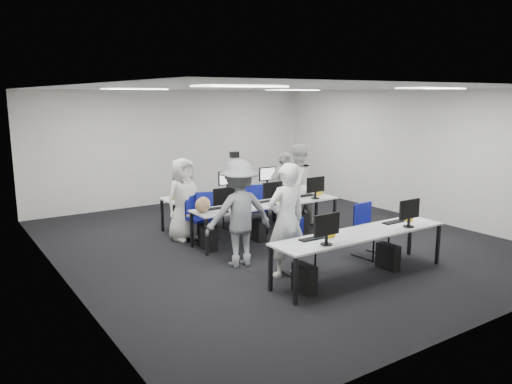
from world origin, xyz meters
TOP-DOWN VIEW (x-y plane):
  - room at (0.00, 0.00)m, footprint 9.00×9.02m
  - ceiling_panels at (0.00, 0.00)m, footprint 5.20×4.60m
  - desk_front at (0.00, -2.40)m, footprint 3.20×0.70m
  - desk_mid at (0.00, 0.20)m, footprint 3.20×0.70m
  - desk_back at (0.00, 1.60)m, footprint 3.20×0.70m
  - equipment_front at (-0.19, -2.42)m, footprint 2.51×0.41m
  - equipment_mid at (-0.19, 0.18)m, footprint 2.91×0.41m
  - equipment_back at (0.19, 1.62)m, footprint 2.91×0.41m
  - chair_0 at (-0.74, -1.72)m, footprint 0.48×0.52m
  - chair_1 at (0.89, -1.76)m, footprint 0.51×0.55m
  - chair_2 at (-1.24, 0.74)m, footprint 0.51×0.54m
  - chair_3 at (0.05, 0.76)m, footprint 0.63×0.66m
  - chair_4 at (1.05, 0.79)m, footprint 0.46×0.49m
  - chair_5 at (-1.01, 0.98)m, footprint 0.59×0.62m
  - chair_6 at (-0.12, 1.15)m, footprint 0.58×0.61m
  - chair_7 at (1.15, 1.11)m, footprint 0.51×0.53m
  - handbag at (-1.45, 0.21)m, footprint 0.42×0.36m
  - student_0 at (-0.96, -1.71)m, footprint 0.70×0.48m
  - student_1 at (1.16, 0.71)m, footprint 0.94×0.76m
  - student_2 at (-1.42, 1.09)m, footprint 0.91×0.70m
  - student_3 at (1.07, 1.10)m, footprint 1.00×0.55m
  - photographer at (-1.32, -0.86)m, footprint 1.26×0.84m
  - dslr_camera at (-1.30, -0.68)m, footprint 0.16×0.20m

SIDE VIEW (x-z plane):
  - chair_7 at x=1.15m, z-range -0.15..0.68m
  - chair_4 at x=1.05m, z-range -0.16..0.70m
  - chair_0 at x=-0.74m, z-range -0.16..0.72m
  - chair_6 at x=-0.12m, z-range -0.17..0.75m
  - chair_2 at x=-1.24m, z-range -0.17..0.76m
  - chair_1 at x=0.89m, z-range -0.18..0.78m
  - chair_3 at x=0.05m, z-range -0.18..0.80m
  - chair_5 at x=-1.01m, z-range -0.18..0.80m
  - equipment_mid at x=-0.19m, z-range -0.24..0.95m
  - equipment_back at x=0.19m, z-range -0.24..0.95m
  - equipment_front at x=-0.19m, z-range -0.24..0.95m
  - desk_front at x=0.00m, z-range 0.32..1.05m
  - desk_mid at x=0.00m, z-range 0.32..1.05m
  - desk_back at x=0.00m, z-range 0.32..1.05m
  - student_3 at x=1.07m, z-range 0.00..1.61m
  - student_2 at x=-1.42m, z-range 0.00..1.65m
  - handbag at x=-1.45m, z-range 0.73..1.02m
  - student_1 at x=1.16m, z-range 0.00..1.81m
  - photographer at x=-1.32m, z-range 0.00..1.82m
  - student_0 at x=-0.96m, z-range 0.00..1.84m
  - room at x=0.00m, z-range 0.00..3.00m
  - dslr_camera at x=-1.30m, z-range 1.83..1.93m
  - ceiling_panels at x=0.00m, z-range 2.98..2.99m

